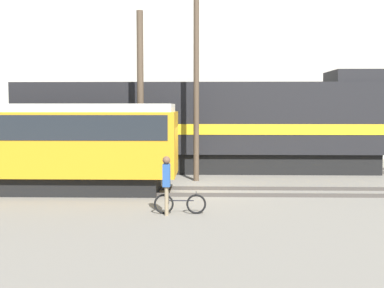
{
  "coord_description": "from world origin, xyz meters",
  "views": [
    {
      "loc": [
        0.53,
        -18.63,
        3.26
      ],
      "look_at": [
        0.03,
        0.43,
        1.8
      ],
      "focal_mm": 45.0,
      "sensor_mm": 36.0,
      "label": 1
    }
  ],
  "objects_px": {
    "streetcar": "(27,142)",
    "utility_pole_center": "(196,79)",
    "utility_pole_left": "(140,97)",
    "person": "(166,179)",
    "freight_locomotive": "(206,125)",
    "bicycle": "(180,204)"
  },
  "relations": [
    {
      "from": "streetcar",
      "to": "utility_pole_center",
      "type": "relative_size",
      "value": 1.26
    },
    {
      "from": "utility_pole_center",
      "to": "utility_pole_left",
      "type": "bearing_deg",
      "value": 180.0
    },
    {
      "from": "streetcar",
      "to": "utility_pole_left",
      "type": "relative_size",
      "value": 1.52
    },
    {
      "from": "streetcar",
      "to": "person",
      "type": "bearing_deg",
      "value": -33.56
    },
    {
      "from": "person",
      "to": "utility_pole_left",
      "type": "bearing_deg",
      "value": 103.86
    },
    {
      "from": "freight_locomotive",
      "to": "utility_pole_center",
      "type": "xyz_separation_m",
      "value": [
        -0.46,
        -3.11,
        2.14
      ]
    },
    {
      "from": "streetcar",
      "to": "utility_pole_center",
      "type": "distance_m",
      "value": 7.54
    },
    {
      "from": "streetcar",
      "to": "utility_pole_left",
      "type": "distance_m",
      "value": 5.31
    },
    {
      "from": "freight_locomotive",
      "to": "streetcar",
      "type": "relative_size",
      "value": 1.64
    },
    {
      "from": "person",
      "to": "utility_pole_left",
      "type": "xyz_separation_m",
      "value": [
        -1.68,
        6.82,
        2.63
      ]
    },
    {
      "from": "bicycle",
      "to": "freight_locomotive",
      "type": "bearing_deg",
      "value": 85.1
    },
    {
      "from": "freight_locomotive",
      "to": "utility_pole_center",
      "type": "distance_m",
      "value": 3.8
    },
    {
      "from": "person",
      "to": "utility_pole_center",
      "type": "relative_size",
      "value": 0.2
    },
    {
      "from": "streetcar",
      "to": "bicycle",
      "type": "height_order",
      "value": "streetcar"
    },
    {
      "from": "bicycle",
      "to": "utility_pole_center",
      "type": "bearing_deg",
      "value": 86.75
    },
    {
      "from": "person",
      "to": "utility_pole_left",
      "type": "height_order",
      "value": "utility_pole_left"
    },
    {
      "from": "bicycle",
      "to": "utility_pole_center",
      "type": "distance_m",
      "value": 7.88
    },
    {
      "from": "freight_locomotive",
      "to": "person",
      "type": "distance_m",
      "value": 10.09
    },
    {
      "from": "person",
      "to": "bicycle",
      "type": "bearing_deg",
      "value": 21.14
    },
    {
      "from": "utility_pole_left",
      "to": "streetcar",
      "type": "bearing_deg",
      "value": -141.54
    },
    {
      "from": "bicycle",
      "to": "utility_pole_left",
      "type": "relative_size",
      "value": 0.22
    },
    {
      "from": "utility_pole_left",
      "to": "bicycle",
      "type": "bearing_deg",
      "value": -72.65
    }
  ]
}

